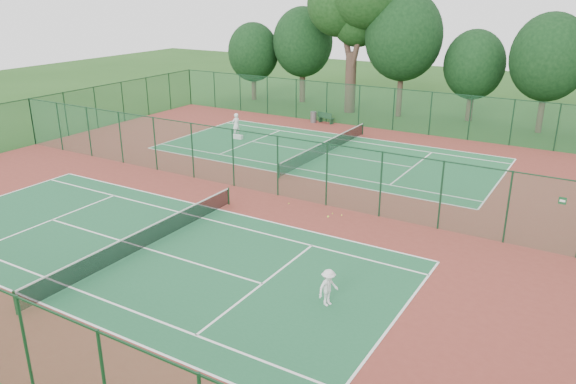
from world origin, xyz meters
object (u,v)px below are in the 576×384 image
Objects in this scene: player_near at (328,287)px; kit_bag at (237,137)px; player_far at (236,125)px; big_tree at (355,3)px; bench at (326,118)px; trash_bin at (313,117)px.

kit_bag is (-17.21, 18.19, -0.57)m from player_near.
player_far reaches higher than kit_bag.
player_near is at bearing -66.59° from big_tree.
player_near is at bearing -48.32° from kit_bag.
player_near reaches higher than bench.
trash_bin is at bearing 178.94° from player_far.
trash_bin is 8.42m from kit_bag.
bench is at bearing 172.98° from player_far.
player_near reaches higher than kit_bag.
player_near is 1.67× the size of kit_bag.
player_far reaches higher than trash_bin.
bench is at bearing -88.65° from big_tree.
player_far is 1.16× the size of bench.
bench is (-13.76, 26.51, -0.24)m from player_near.
trash_bin reaches higher than kit_bag.
trash_bin is at bearing 71.78° from kit_bag.
big_tree reaches higher than player_near.
bench reaches higher than trash_bin.
player_far is at bearing -105.56° from big_tree.
player_near is 0.10× the size of big_tree.
kit_bag is at bearing 62.45° from player_far.
big_tree is at bearing 80.89° from trash_bin.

